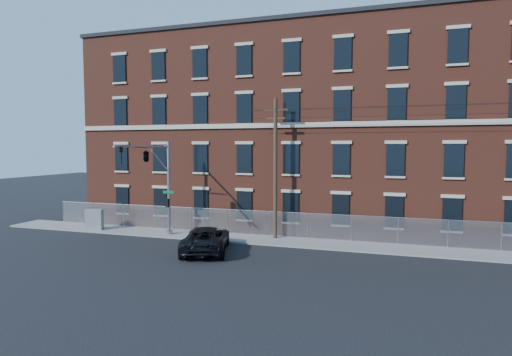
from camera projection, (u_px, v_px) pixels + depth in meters
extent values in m
plane|color=black|center=(220.00, 256.00, 25.79)|extent=(140.00, 140.00, 0.00)
cube|color=gray|center=(424.00, 251.00, 26.89)|extent=(65.00, 3.00, 0.12)
cube|color=brown|center=(418.00, 131.00, 34.87)|extent=(55.00, 14.00, 16.00)
cube|color=black|center=(421.00, 31.00, 34.28)|extent=(55.30, 14.30, 0.30)
cube|color=#B8AE9A|center=(425.00, 123.00, 28.12)|extent=(55.00, 0.18, 0.35)
cube|color=black|center=(122.00, 200.00, 35.81)|extent=(1.20, 0.10, 2.20)
cube|color=black|center=(121.00, 158.00, 35.56)|extent=(1.20, 0.10, 2.20)
cube|color=black|center=(120.00, 112.00, 35.28)|extent=(1.20, 0.10, 2.20)
cube|color=black|center=(119.00, 69.00, 35.02)|extent=(1.20, 0.10, 2.20)
cube|color=black|center=(160.00, 202.00, 34.70)|extent=(1.20, 0.10, 2.20)
cube|color=black|center=(160.00, 158.00, 34.44)|extent=(1.20, 0.10, 2.20)
cube|color=black|center=(159.00, 111.00, 34.17)|extent=(1.20, 0.10, 2.20)
cube|color=black|center=(158.00, 66.00, 33.91)|extent=(1.20, 0.10, 2.20)
cube|color=black|center=(201.00, 203.00, 33.59)|extent=(1.20, 0.10, 2.20)
cube|color=black|center=(201.00, 158.00, 33.33)|extent=(1.20, 0.10, 2.20)
cube|color=black|center=(200.00, 110.00, 33.06)|extent=(1.20, 0.10, 2.20)
cube|color=black|center=(200.00, 63.00, 32.80)|extent=(1.20, 0.10, 2.20)
cube|color=black|center=(244.00, 205.00, 32.47)|extent=(1.20, 0.10, 2.20)
cube|color=black|center=(244.00, 159.00, 32.22)|extent=(1.20, 0.10, 2.20)
cube|color=black|center=(244.00, 109.00, 31.94)|extent=(1.20, 0.10, 2.20)
cube|color=black|center=(244.00, 60.00, 31.68)|extent=(1.20, 0.10, 2.20)
cube|color=black|center=(291.00, 207.00, 31.36)|extent=(1.20, 0.10, 2.20)
cube|color=black|center=(291.00, 159.00, 31.10)|extent=(1.20, 0.10, 2.20)
cube|color=black|center=(291.00, 107.00, 30.83)|extent=(1.20, 0.10, 2.20)
cube|color=black|center=(292.00, 57.00, 30.57)|extent=(1.20, 0.10, 2.20)
cube|color=black|center=(341.00, 210.00, 30.25)|extent=(1.20, 0.10, 2.20)
cube|color=black|center=(341.00, 160.00, 29.99)|extent=(1.20, 0.10, 2.20)
cube|color=black|center=(342.00, 106.00, 29.72)|extent=(1.20, 0.10, 2.20)
cube|color=black|center=(343.00, 54.00, 29.46)|extent=(1.20, 0.10, 2.20)
cube|color=black|center=(394.00, 212.00, 29.13)|extent=(1.20, 0.10, 2.20)
cube|color=black|center=(395.00, 160.00, 28.88)|extent=(1.20, 0.10, 2.20)
cube|color=black|center=(397.00, 104.00, 28.60)|extent=(1.20, 0.10, 2.20)
cube|color=black|center=(398.00, 50.00, 28.34)|extent=(1.20, 0.10, 2.20)
cube|color=black|center=(452.00, 214.00, 28.02)|extent=(1.20, 0.10, 2.20)
cube|color=black|center=(454.00, 160.00, 27.76)|extent=(1.20, 0.10, 2.20)
cube|color=black|center=(456.00, 102.00, 27.49)|extent=(1.20, 0.10, 2.20)
cube|color=black|center=(458.00, 46.00, 27.23)|extent=(1.20, 0.10, 2.20)
cube|color=#A5A8AD|center=(423.00, 232.00, 28.06)|extent=(59.00, 0.02, 1.80)
cylinder|color=#9EA0A5|center=(423.00, 219.00, 27.99)|extent=(59.00, 0.04, 0.04)
cylinder|color=#9EA0A5|center=(63.00, 212.00, 37.01)|extent=(0.06, 0.06, 1.85)
cylinder|color=#9EA0A5|center=(93.00, 213.00, 36.07)|extent=(0.06, 0.06, 1.85)
cylinder|color=#9EA0A5|center=(124.00, 215.00, 35.13)|extent=(0.06, 0.06, 1.85)
cylinder|color=#9EA0A5|center=(156.00, 217.00, 34.18)|extent=(0.06, 0.06, 1.85)
cylinder|color=#9EA0A5|center=(191.00, 219.00, 33.24)|extent=(0.06, 0.06, 1.85)
cylinder|color=#9EA0A5|center=(228.00, 221.00, 32.30)|extent=(0.06, 0.06, 1.85)
cylinder|color=#9EA0A5|center=(266.00, 223.00, 31.35)|extent=(0.06, 0.06, 1.85)
cylinder|color=#9EA0A5|center=(308.00, 226.00, 30.41)|extent=(0.06, 0.06, 1.85)
cylinder|color=#9EA0A5|center=(351.00, 228.00, 29.47)|extent=(0.06, 0.06, 1.85)
cylinder|color=#9EA0A5|center=(398.00, 231.00, 28.53)|extent=(0.06, 0.06, 1.85)
cylinder|color=#9EA0A5|center=(448.00, 234.00, 27.58)|extent=(0.06, 0.06, 1.85)
cylinder|color=#9EA0A5|center=(502.00, 237.00, 26.64)|extent=(0.06, 0.06, 1.85)
cylinder|color=#9EA0A5|center=(169.00, 188.00, 31.62)|extent=(0.22, 0.22, 7.00)
cylinder|color=#9EA0A5|center=(169.00, 231.00, 31.86)|extent=(0.50, 0.50, 0.40)
cylinder|color=#9EA0A5|center=(144.00, 147.00, 28.31)|extent=(0.14, 6.50, 0.14)
cylinder|color=#9EA0A5|center=(160.00, 160.00, 30.33)|extent=(0.08, 2.18, 1.56)
cube|color=#0C592D|center=(168.00, 192.00, 31.49)|extent=(0.90, 0.03, 0.22)
cube|color=black|center=(167.00, 203.00, 31.46)|extent=(0.25, 0.25, 0.60)
imported|color=black|center=(121.00, 155.00, 25.93)|extent=(0.16, 0.20, 1.00)
imported|color=black|center=(146.00, 155.00, 28.59)|extent=(0.53, 2.48, 1.00)
cylinder|color=#443222|center=(275.00, 169.00, 30.13)|extent=(0.28, 0.28, 10.00)
cube|color=#443222|center=(276.00, 110.00, 29.83)|extent=(1.80, 0.12, 0.12)
cube|color=#443222|center=(276.00, 118.00, 29.87)|extent=(1.40, 0.12, 0.12)
imported|color=black|center=(206.00, 239.00, 26.92)|extent=(4.28, 6.36, 1.62)
cube|color=gray|center=(94.00, 220.00, 33.52)|extent=(1.43, 1.01, 1.62)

